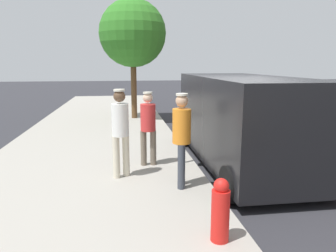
{
  "coord_description": "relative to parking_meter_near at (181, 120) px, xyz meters",
  "views": [
    {
      "loc": [
        2.67,
        7.2,
        2.43
      ],
      "look_at": [
        1.65,
        0.33,
        1.05
      ],
      "focal_mm": 33.3,
      "sensor_mm": 36.0,
      "label": 1
    }
  ],
  "objects": [
    {
      "name": "parking_meter_near",
      "position": [
        0.0,
        0.0,
        0.0
      ],
      "size": [
        0.14,
        0.18,
        1.52
      ],
      "color": "gray",
      "rests_on": "sidewalk_slab"
    },
    {
      "name": "ground_plane",
      "position": [
        -1.35,
        -0.33,
        -1.18
      ],
      "size": [
        80.0,
        80.0,
        0.0
      ],
      "primitive_type": "plane",
      "color": "#2D2D33"
    },
    {
      "name": "parked_van",
      "position": [
        -1.5,
        -0.16,
        -0.03
      ],
      "size": [
        2.16,
        5.22,
        2.15
      ],
      "color": "black",
      "rests_on": "ground"
    },
    {
      "name": "pedestrian_in_orange",
      "position": [
        0.25,
        1.38,
        -0.01
      ],
      "size": [
        0.34,
        0.36,
        1.77
      ],
      "color": "#383D47",
      "rests_on": "sidewalk_slab"
    },
    {
      "name": "sidewalk_slab",
      "position": [
        2.15,
        -0.33,
        -1.11
      ],
      "size": [
        5.0,
        32.0,
        0.15
      ],
      "primitive_type": "cube",
      "color": "#9E998E",
      "rests_on": "ground"
    },
    {
      "name": "pedestrian_in_red",
      "position": [
        0.75,
        -0.0,
        -0.07
      ],
      "size": [
        0.36,
        0.34,
        1.68
      ],
      "color": "#726656",
      "rests_on": "sidewalk_slab"
    },
    {
      "name": "pedestrian_in_white",
      "position": [
        1.37,
        0.68,
        0.01
      ],
      "size": [
        0.34,
        0.34,
        1.8
      ],
      "color": "beige",
      "rests_on": "sidewalk_slab"
    },
    {
      "name": "fire_hydrant",
      "position": [
        0.1,
        3.27,
        -0.61
      ],
      "size": [
        0.24,
        0.24,
        0.86
      ],
      "color": "red",
      "rests_on": "sidewalk_slab"
    },
    {
      "name": "street_tree",
      "position": [
        0.8,
        -6.5,
        2.48
      ],
      "size": [
        2.76,
        2.76,
        4.91
      ],
      "color": "brown",
      "rests_on": "sidewalk_slab"
    }
  ]
}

